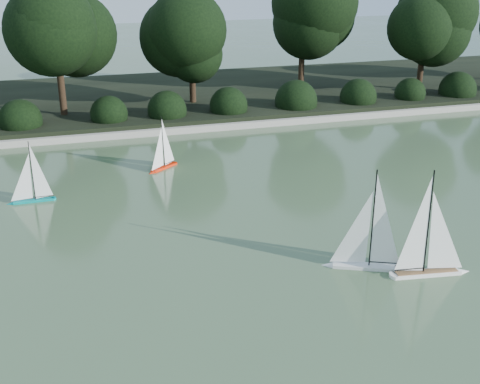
{
  "coord_description": "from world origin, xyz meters",
  "views": [
    {
      "loc": [
        -3.07,
        -7.21,
        4.63
      ],
      "look_at": [
        -0.16,
        2.39,
        0.7
      ],
      "focal_mm": 45.0,
      "sensor_mm": 36.0,
      "label": 1
    }
  ],
  "objects_px": {
    "sailboat_white_b": "(434,258)",
    "sailboat_teal": "(29,192)",
    "sailboat_white_a": "(360,252)",
    "sailboat_orange": "(162,161)"
  },
  "relations": [
    {
      "from": "sailboat_teal",
      "to": "sailboat_orange",
      "type": "bearing_deg",
      "value": 23.03
    },
    {
      "from": "sailboat_orange",
      "to": "sailboat_white_a",
      "type": "bearing_deg",
      "value": -68.97
    },
    {
      "from": "sailboat_white_a",
      "to": "sailboat_teal",
      "type": "height_order",
      "value": "sailboat_white_a"
    },
    {
      "from": "sailboat_white_b",
      "to": "sailboat_teal",
      "type": "xyz_separation_m",
      "value": [
        -6.09,
        4.96,
        -0.07
      ]
    },
    {
      "from": "sailboat_white_a",
      "to": "sailboat_white_b",
      "type": "relative_size",
      "value": 0.97
    },
    {
      "from": "sailboat_white_a",
      "to": "sailboat_teal",
      "type": "relative_size",
      "value": 1.32
    },
    {
      "from": "sailboat_orange",
      "to": "sailboat_teal",
      "type": "bearing_deg",
      "value": -156.97
    },
    {
      "from": "sailboat_teal",
      "to": "sailboat_white_a",
      "type": "bearing_deg",
      "value": -41.02
    },
    {
      "from": "sailboat_white_b",
      "to": "sailboat_orange",
      "type": "xyz_separation_m",
      "value": [
        -3.18,
        6.2,
        -0.08
      ]
    },
    {
      "from": "sailboat_white_b",
      "to": "sailboat_teal",
      "type": "distance_m",
      "value": 7.86
    }
  ]
}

